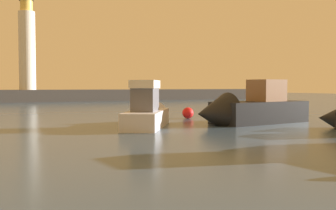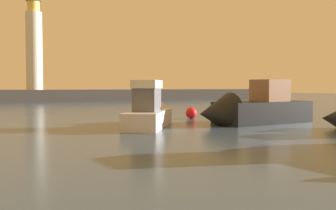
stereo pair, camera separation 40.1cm
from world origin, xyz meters
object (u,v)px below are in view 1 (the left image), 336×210
at_px(mooring_buoy, 188,113).
at_px(motorboat_0, 246,110).
at_px(motorboat_2, 149,112).
at_px(lighthouse, 27,45).

bearing_deg(mooring_buoy, motorboat_0, -74.56).
distance_m(motorboat_0, motorboat_2, 6.75).
bearing_deg(motorboat_2, motorboat_0, -13.98).
bearing_deg(lighthouse, motorboat_2, -86.07).
bearing_deg(motorboat_0, motorboat_2, 166.02).
bearing_deg(motorboat_2, lighthouse, 93.93).
height_order(lighthouse, mooring_buoy, lighthouse).
height_order(lighthouse, motorboat_2, lighthouse).
relative_size(motorboat_0, mooring_buoy, 10.33).
bearing_deg(motorboat_0, lighthouse, 101.77).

